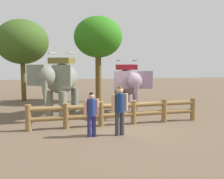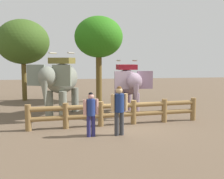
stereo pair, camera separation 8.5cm
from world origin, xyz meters
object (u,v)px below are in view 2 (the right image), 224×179
at_px(tourist_man_in_blue, 119,107).
at_px(tree_far_left, 99,38).
at_px(tree_back_center, 23,42).
at_px(elephant_center, 127,84).
at_px(tourist_woman_in_black, 91,111).
at_px(log_fence, 117,111).
at_px(elephant_near_left, 61,80).

relative_size(tourist_man_in_blue, tree_far_left, 0.32).
bearing_deg(tree_back_center, elephant_center, -44.01).
xyz_separation_m(tourist_woman_in_black, tourist_man_in_blue, (1.05, 0.01, 0.12)).
relative_size(log_fence, tree_far_left, 1.33).
height_order(elephant_near_left, elephant_center, elephant_near_left).
bearing_deg(tourist_man_in_blue, tree_back_center, 115.96).
height_order(tourist_man_in_blue, tree_far_left, tree_far_left).
height_order(log_fence, tourist_woman_in_black, tourist_woman_in_black).
relative_size(elephant_center, tree_far_left, 0.57).
bearing_deg(tree_back_center, tourist_woman_in_black, -69.24).
bearing_deg(tourist_woman_in_black, elephant_near_left, 105.14).
bearing_deg(elephant_center, tree_back_center, 135.99).
bearing_deg(elephant_near_left, log_fence, -47.25).
relative_size(log_fence, tourist_woman_in_black, 4.62).
distance_m(tourist_woman_in_black, tree_far_left, 9.08).
bearing_deg(elephant_center, tourist_woman_in_black, -119.83).
bearing_deg(tourist_man_in_blue, elephant_near_left, 117.61).
distance_m(elephant_near_left, tree_back_center, 6.57).
distance_m(elephant_near_left, tourist_man_in_blue, 4.77).
relative_size(log_fence, elephant_center, 2.32).
distance_m(tree_far_left, tree_back_center, 5.26).
bearing_deg(log_fence, tourist_man_in_blue, -98.69).
relative_size(tourist_woman_in_black, tree_back_center, 0.29).
bearing_deg(tourist_woman_in_black, tourist_man_in_blue, 0.57).
height_order(tourist_woman_in_black, tree_back_center, tree_back_center).
height_order(elephant_near_left, tourist_woman_in_black, elephant_near_left).
distance_m(tourist_man_in_blue, tree_far_left, 8.93).
bearing_deg(tourist_man_in_blue, elephant_center, 72.71).
xyz_separation_m(elephant_near_left, tourist_man_in_blue, (2.18, -4.18, -0.73)).
height_order(elephant_center, tree_far_left, tree_far_left).
distance_m(elephant_near_left, tourist_woman_in_black, 4.42).
bearing_deg(tourist_woman_in_black, log_fence, 50.56).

